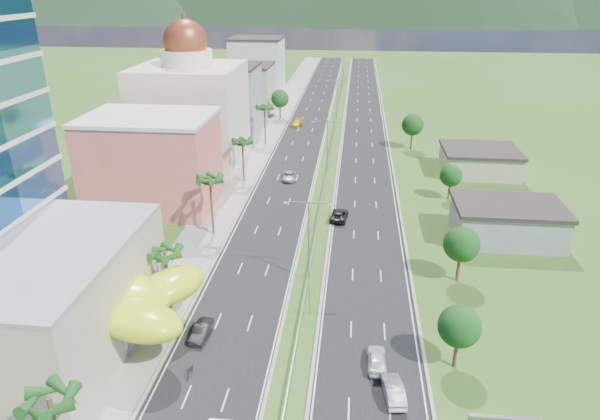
% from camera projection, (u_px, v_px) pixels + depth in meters
% --- Properties ---
extents(ground, '(500.00, 500.00, 0.00)m').
position_uv_depth(ground, '(300.00, 326.00, 59.52)').
color(ground, '#2D5119').
rests_on(ground, ground).
extents(road_left, '(11.00, 260.00, 0.04)m').
position_uv_depth(road_left, '(307.00, 124.00, 142.35)').
color(road_left, black).
rests_on(road_left, ground).
extents(road_right, '(11.00, 260.00, 0.04)m').
position_uv_depth(road_right, '(364.00, 125.00, 140.91)').
color(road_right, black).
rests_on(road_right, ground).
extents(sidewalk_left, '(7.00, 260.00, 0.12)m').
position_uv_depth(sidewalk_left, '(272.00, 123.00, 143.24)').
color(sidewalk_left, gray).
rests_on(sidewalk_left, ground).
extents(median_guardrail, '(0.10, 216.06, 0.76)m').
position_uv_depth(median_guardrail, '(332.00, 141.00, 124.96)').
color(median_guardrail, gray).
rests_on(median_guardrail, ground).
extents(streetlight_median_b, '(6.04, 0.25, 11.00)m').
position_uv_depth(streetlight_median_b, '(309.00, 233.00, 65.96)').
color(streetlight_median_b, gray).
rests_on(streetlight_median_b, ground).
extents(streetlight_median_c, '(6.04, 0.25, 11.00)m').
position_uv_depth(streetlight_median_c, '(327.00, 142.00, 102.45)').
color(streetlight_median_c, gray).
rests_on(streetlight_median_c, ground).
extents(streetlight_median_d, '(6.04, 0.25, 11.00)m').
position_uv_depth(streetlight_median_d, '(337.00, 96.00, 143.51)').
color(streetlight_median_d, gray).
rests_on(streetlight_median_d, ground).
extents(streetlight_median_e, '(6.04, 0.25, 11.00)m').
position_uv_depth(streetlight_median_e, '(342.00, 70.00, 184.56)').
color(streetlight_median_e, gray).
rests_on(streetlight_median_e, ground).
extents(lime_canopy, '(18.00, 15.00, 7.40)m').
position_uv_depth(lime_canopy, '(106.00, 298.00, 55.81)').
color(lime_canopy, '#CDE616').
rests_on(lime_canopy, ground).
extents(pink_shophouse, '(20.00, 15.00, 15.00)m').
position_uv_depth(pink_shophouse, '(152.00, 163.00, 88.42)').
color(pink_shophouse, '#CF5855').
rests_on(pink_shophouse, ground).
extents(domed_building, '(20.00, 20.00, 28.70)m').
position_uv_depth(domed_building, '(191.00, 109.00, 107.87)').
color(domed_building, beige).
rests_on(domed_building, ground).
extents(midrise_grey, '(16.00, 15.00, 16.00)m').
position_uv_depth(midrise_grey, '(225.00, 100.00, 131.92)').
color(midrise_grey, gray).
rests_on(midrise_grey, ground).
extents(midrise_beige, '(16.00, 15.00, 13.00)m').
position_uv_depth(midrise_beige, '(244.00, 90.00, 152.59)').
color(midrise_beige, '#B0A591').
rests_on(midrise_beige, ground).
extents(midrise_white, '(16.00, 15.00, 18.00)m').
position_uv_depth(midrise_white, '(257.00, 68.00, 172.58)').
color(midrise_white, silver).
rests_on(midrise_white, ground).
extents(shed_near, '(15.00, 10.00, 5.00)m').
position_uv_depth(shed_near, '(507.00, 223.00, 78.65)').
color(shed_near, gray).
rests_on(shed_near, ground).
extents(shed_far, '(14.00, 12.00, 4.40)m').
position_uv_depth(shed_far, '(479.00, 162.00, 105.94)').
color(shed_far, '#B0A591').
rests_on(shed_far, ground).
extents(palm_tree_a, '(3.60, 3.60, 9.10)m').
position_uv_depth(palm_tree_a, '(50.00, 404.00, 37.75)').
color(palm_tree_a, '#47301C').
rests_on(palm_tree_a, ground).
extents(palm_tree_b, '(3.60, 3.60, 8.10)m').
position_uv_depth(palm_tree_b, '(165.00, 255.00, 60.03)').
color(palm_tree_b, '#47301C').
rests_on(palm_tree_b, ground).
extents(palm_tree_c, '(3.60, 3.60, 9.60)m').
position_uv_depth(palm_tree_c, '(210.00, 181.00, 77.70)').
color(palm_tree_c, '#47301C').
rests_on(palm_tree_c, ground).
extents(palm_tree_d, '(3.60, 3.60, 8.60)m').
position_uv_depth(palm_tree_d, '(242.00, 143.00, 99.07)').
color(palm_tree_d, '#47301C').
rests_on(palm_tree_d, ground).
extents(palm_tree_e, '(3.60, 3.60, 9.40)m').
position_uv_depth(palm_tree_e, '(265.00, 109.00, 121.57)').
color(palm_tree_e, '#47301C').
rests_on(palm_tree_e, ground).
extents(leafy_tree_lfar, '(4.90, 4.90, 8.05)m').
position_uv_depth(leafy_tree_lfar, '(280.00, 99.00, 145.46)').
color(leafy_tree_lfar, '#47301C').
rests_on(leafy_tree_lfar, ground).
extents(leafy_tree_ra, '(4.20, 4.20, 6.90)m').
position_uv_depth(leafy_tree_ra, '(459.00, 327.00, 51.52)').
color(leafy_tree_ra, '#47301C').
rests_on(leafy_tree_ra, ground).
extents(leafy_tree_rb, '(4.55, 4.55, 7.47)m').
position_uv_depth(leafy_tree_rb, '(461.00, 244.00, 66.59)').
color(leafy_tree_rb, '#47301C').
rests_on(leafy_tree_rb, ground).
extents(leafy_tree_rc, '(3.85, 3.85, 6.33)m').
position_uv_depth(leafy_tree_rc, '(451.00, 176.00, 92.16)').
color(leafy_tree_rc, '#47301C').
rests_on(leafy_tree_rc, ground).
extents(leafy_tree_rd, '(4.90, 4.90, 8.05)m').
position_uv_depth(leafy_tree_rd, '(413.00, 125.00, 119.44)').
color(leafy_tree_rd, '#47301C').
rests_on(leafy_tree_rd, ground).
extents(mountain_ridge, '(860.00, 140.00, 90.00)m').
position_uv_depth(mountain_ridge, '(423.00, 23.00, 464.31)').
color(mountain_ridge, black).
rests_on(mountain_ridge, ground).
extents(car_dark_left, '(1.83, 4.49, 1.45)m').
position_uv_depth(car_dark_left, '(202.00, 331.00, 57.54)').
color(car_dark_left, black).
rests_on(car_dark_left, road_left).
extents(car_silver_mid_left, '(2.78, 5.37, 1.45)m').
position_uv_depth(car_silver_mid_left, '(289.00, 176.00, 102.67)').
color(car_silver_mid_left, '#9B9DA2').
rests_on(car_silver_mid_left, road_left).
extents(car_yellow_far_left, '(3.10, 5.71, 1.57)m').
position_uv_depth(car_yellow_far_left, '(297.00, 123.00, 140.21)').
color(car_yellow_far_left, gold).
rests_on(car_yellow_far_left, road_left).
extents(car_white_near_right, '(1.93, 4.66, 1.58)m').
position_uv_depth(car_white_near_right, '(377.00, 359.00, 53.11)').
color(car_white_near_right, silver).
rests_on(car_white_near_right, road_right).
extents(car_silver_right, '(2.26, 4.95, 1.57)m').
position_uv_depth(car_silver_right, '(393.00, 390.00, 49.12)').
color(car_silver_right, '#A9ACB0').
rests_on(car_silver_right, road_right).
extents(car_dark_far_right, '(3.03, 5.66, 1.51)m').
position_uv_depth(car_dark_far_right, '(339.00, 215.00, 85.66)').
color(car_dark_far_right, black).
rests_on(car_dark_far_right, road_right).
extents(motorcycle, '(0.61, 1.89, 1.20)m').
position_uv_depth(motorcycle, '(190.00, 369.00, 52.05)').
color(motorcycle, black).
rests_on(motorcycle, road_left).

